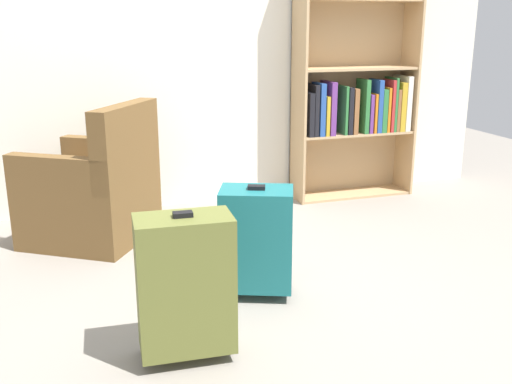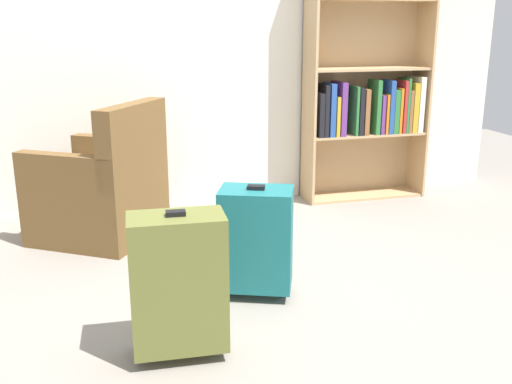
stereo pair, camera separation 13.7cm
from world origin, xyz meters
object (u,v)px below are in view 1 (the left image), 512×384
object	(u,v)px
suitcase_teal	(256,239)
bookshelf	(355,83)
suitcase_olive	(185,284)
armchair	(95,193)
mug	(164,231)

from	to	relation	value
suitcase_teal	bookshelf	bearing A→B (deg)	49.43
suitcase_olive	suitcase_teal	distance (m)	0.68
bookshelf	armchair	xyz separation A→B (m)	(-2.09, -0.45, -0.60)
armchair	suitcase_olive	xyz separation A→B (m)	(0.27, -1.61, 0.02)
bookshelf	suitcase_olive	world-z (taller)	bookshelf
armchair	suitcase_teal	world-z (taller)	armchair
bookshelf	armchair	size ratio (longest dim) A/B	2.12
armchair	suitcase_teal	distance (m)	1.35
armchair	mug	bearing A→B (deg)	-16.15
armchair	suitcase_olive	world-z (taller)	armchair
armchair	suitcase_teal	bearing A→B (deg)	-56.47
armchair	bookshelf	bearing A→B (deg)	12.07
bookshelf	mug	bearing A→B (deg)	-161.16
mug	suitcase_teal	bearing A→B (deg)	-72.15
bookshelf	suitcase_olive	xyz separation A→B (m)	(-1.81, -2.06, -0.58)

